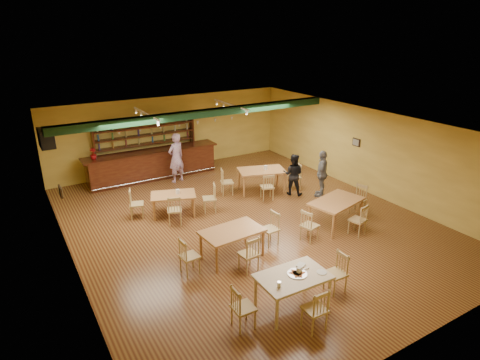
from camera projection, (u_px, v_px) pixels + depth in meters
floor at (246, 221)px, 12.58m from camera, size 12.00×12.00×0.00m
ceiling_beam at (204, 113)px, 13.80m from camera, size 10.00×0.30×0.25m
track_rail_left at (146, 114)px, 13.40m from camera, size 0.05×2.50×0.05m
track_rail_right at (231, 105)px, 14.93m from camera, size 0.05×2.50×0.05m
ac_unit at (47, 138)px, 12.81m from camera, size 0.34×0.70×0.48m
picture_left at (60, 191)px, 10.39m from camera, size 0.04×0.34×0.28m
picture_right at (356, 142)px, 14.75m from camera, size 0.04×0.34×0.28m
bar_counter at (153, 164)px, 15.96m from camera, size 5.25×0.85×1.13m
back_bar_hutch at (146, 146)px, 16.27m from camera, size 4.06×0.40×2.28m
poinsettia at (93, 154)px, 14.65m from camera, size 0.30×0.30×0.42m
dining_table_a at (174, 204)px, 12.94m from camera, size 1.58×1.25×0.69m
dining_table_b at (261, 180)px, 14.75m from camera, size 1.86×1.45×0.82m
dining_table_c at (232, 244)px, 10.51m from camera, size 1.63×1.04×0.78m
dining_table_d at (335, 213)px, 12.18m from camera, size 1.84×1.35×0.83m
near_table at (292, 292)px, 8.61m from camera, size 1.51×0.99×0.80m
pizza_tray at (297, 274)px, 8.52m from camera, size 0.43×0.43×0.01m
parmesan_shaker at (279, 284)px, 8.09m from camera, size 0.08×0.08×0.11m
napkin_stack at (301, 265)px, 8.82m from camera, size 0.25×0.22×0.03m
pizza_server at (302, 270)px, 8.64m from camera, size 0.33×0.12×0.00m
side_plate at (322, 272)px, 8.58m from camera, size 0.23×0.23×0.01m
patron_bar at (176, 158)px, 15.48m from camera, size 0.80×0.65×1.91m
patron_right_a at (293, 174)px, 14.37m from camera, size 0.91×0.91×1.49m
patron_right_b at (322, 173)px, 14.21m from camera, size 1.00×0.94×1.66m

